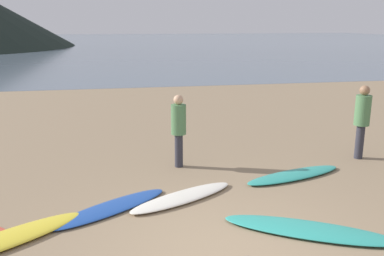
{
  "coord_description": "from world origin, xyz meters",
  "views": [
    {
      "loc": [
        -1.39,
        -4.71,
        2.97
      ],
      "look_at": [
        0.41,
        4.51,
        0.6
      ],
      "focal_mm": 39.08,
      "sensor_mm": 36.0,
      "label": 1
    }
  ],
  "objects_px": {
    "surfboard_2": "(2,241)",
    "person_3": "(179,125)",
    "person_2": "(362,116)",
    "surfboard_3": "(110,208)",
    "surfboard_5": "(309,230)",
    "surfboard_4": "(183,197)",
    "surfboard_6": "(294,175)"
  },
  "relations": [
    {
      "from": "surfboard_3",
      "to": "surfboard_6",
      "type": "xyz_separation_m",
      "value": [
        3.59,
        0.83,
        0.01
      ]
    },
    {
      "from": "surfboard_6",
      "to": "surfboard_3",
      "type": "bearing_deg",
      "value": 176.79
    },
    {
      "from": "surfboard_2",
      "to": "person_2",
      "type": "relative_size",
      "value": 1.47
    },
    {
      "from": "surfboard_4",
      "to": "surfboard_2",
      "type": "bearing_deg",
      "value": 172.96
    },
    {
      "from": "surfboard_6",
      "to": "person_3",
      "type": "xyz_separation_m",
      "value": [
        -2.14,
        1.05,
        0.87
      ]
    },
    {
      "from": "surfboard_2",
      "to": "surfboard_4",
      "type": "relative_size",
      "value": 1.16
    },
    {
      "from": "surfboard_2",
      "to": "person_3",
      "type": "relative_size",
      "value": 1.57
    },
    {
      "from": "surfboard_3",
      "to": "person_2",
      "type": "relative_size",
      "value": 1.33
    },
    {
      "from": "surfboard_2",
      "to": "person_3",
      "type": "height_order",
      "value": "person_3"
    },
    {
      "from": "surfboard_2",
      "to": "surfboard_6",
      "type": "distance_m",
      "value": 5.32
    },
    {
      "from": "surfboard_3",
      "to": "surfboard_6",
      "type": "bearing_deg",
      "value": -20.43
    },
    {
      "from": "surfboard_3",
      "to": "surfboard_4",
      "type": "relative_size",
      "value": 1.05
    },
    {
      "from": "surfboard_5",
      "to": "person_3",
      "type": "xyz_separation_m",
      "value": [
        -1.39,
        3.21,
        0.87
      ]
    },
    {
      "from": "person_2",
      "to": "surfboard_5",
      "type": "bearing_deg",
      "value": 169.87
    },
    {
      "from": "surfboard_4",
      "to": "surfboard_5",
      "type": "distance_m",
      "value": 2.2
    },
    {
      "from": "surfboard_3",
      "to": "surfboard_4",
      "type": "height_order",
      "value": "surfboard_4"
    },
    {
      "from": "surfboard_6",
      "to": "surfboard_2",
      "type": "bearing_deg",
      "value": -178.28
    },
    {
      "from": "person_3",
      "to": "surfboard_6",
      "type": "bearing_deg",
      "value": -116.03
    },
    {
      "from": "surfboard_4",
      "to": "person_3",
      "type": "bearing_deg",
      "value": 55.64
    },
    {
      "from": "surfboard_3",
      "to": "surfboard_6",
      "type": "height_order",
      "value": "surfboard_6"
    },
    {
      "from": "surfboard_4",
      "to": "surfboard_6",
      "type": "relative_size",
      "value": 0.94
    },
    {
      "from": "surfboard_4",
      "to": "person_3",
      "type": "xyz_separation_m",
      "value": [
        0.21,
        1.7,
        0.86
      ]
    },
    {
      "from": "surfboard_2",
      "to": "surfboard_3",
      "type": "xyz_separation_m",
      "value": [
        1.47,
        0.81,
        -0.01
      ]
    },
    {
      "from": "surfboard_6",
      "to": "person_2",
      "type": "xyz_separation_m",
      "value": [
        1.92,
        0.84,
        0.93
      ]
    },
    {
      "from": "person_2",
      "to": "surfboard_3",
      "type": "bearing_deg",
      "value": 138.49
    },
    {
      "from": "person_2",
      "to": "person_3",
      "type": "relative_size",
      "value": 1.07
    },
    {
      "from": "surfboard_5",
      "to": "person_3",
      "type": "bearing_deg",
      "value": 142.62
    },
    {
      "from": "person_3",
      "to": "surfboard_2",
      "type": "bearing_deg",
      "value": 132.86
    },
    {
      "from": "surfboard_3",
      "to": "surfboard_4",
      "type": "xyz_separation_m",
      "value": [
        1.23,
        0.18,
        0.01
      ]
    },
    {
      "from": "surfboard_3",
      "to": "person_3",
      "type": "bearing_deg",
      "value": 19.0
    },
    {
      "from": "surfboard_3",
      "to": "surfboard_5",
      "type": "bearing_deg",
      "value": -58.6
    },
    {
      "from": "surfboard_4",
      "to": "surfboard_6",
      "type": "height_order",
      "value": "surfboard_4"
    }
  ]
}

